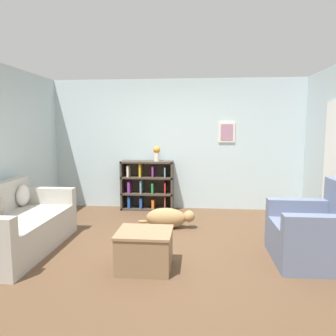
{
  "coord_description": "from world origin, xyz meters",
  "views": [
    {
      "loc": [
        0.44,
        -4.37,
        1.65
      ],
      "look_at": [
        0.0,
        0.4,
        1.05
      ],
      "focal_mm": 35.0,
      "sensor_mm": 36.0,
      "label": 1
    }
  ],
  "objects_px": {
    "dog": "(168,218)",
    "coffee_table": "(145,249)",
    "couch": "(13,227)",
    "vase": "(157,153)",
    "bookshelf": "(147,186)",
    "recliner_chair": "(318,234)"
  },
  "relations": [
    {
      "from": "couch",
      "to": "bookshelf",
      "type": "distance_m",
      "value": 2.79
    },
    {
      "from": "bookshelf",
      "to": "coffee_table",
      "type": "distance_m",
      "value": 2.83
    },
    {
      "from": "dog",
      "to": "vase",
      "type": "bearing_deg",
      "value": 105.69
    },
    {
      "from": "couch",
      "to": "recliner_chair",
      "type": "height_order",
      "value": "recliner_chair"
    },
    {
      "from": "couch",
      "to": "vase",
      "type": "bearing_deg",
      "value": 55.37
    },
    {
      "from": "recliner_chair",
      "to": "coffee_table",
      "type": "relative_size",
      "value": 1.57
    },
    {
      "from": "coffee_table",
      "to": "vase",
      "type": "height_order",
      "value": "vase"
    },
    {
      "from": "recliner_chair",
      "to": "couch",
      "type": "bearing_deg",
      "value": -179.99
    },
    {
      "from": "dog",
      "to": "vase",
      "type": "distance_m",
      "value": 1.58
    },
    {
      "from": "recliner_chair",
      "to": "dog",
      "type": "distance_m",
      "value": 2.29
    },
    {
      "from": "couch",
      "to": "coffee_table",
      "type": "bearing_deg",
      "value": -12.2
    },
    {
      "from": "bookshelf",
      "to": "couch",
      "type": "bearing_deg",
      "value": -120.88
    },
    {
      "from": "dog",
      "to": "coffee_table",
      "type": "bearing_deg",
      "value": -94.73
    },
    {
      "from": "couch",
      "to": "vase",
      "type": "relative_size",
      "value": 6.23
    },
    {
      "from": "couch",
      "to": "vase",
      "type": "height_order",
      "value": "vase"
    },
    {
      "from": "coffee_table",
      "to": "dog",
      "type": "distance_m",
      "value": 1.58
    },
    {
      "from": "bookshelf",
      "to": "dog",
      "type": "relative_size",
      "value": 1.09
    },
    {
      "from": "bookshelf",
      "to": "vase",
      "type": "relative_size",
      "value": 3.51
    },
    {
      "from": "bookshelf",
      "to": "recliner_chair",
      "type": "distance_m",
      "value": 3.45
    },
    {
      "from": "coffee_table",
      "to": "recliner_chair",
      "type": "bearing_deg",
      "value": 10.83
    },
    {
      "from": "dog",
      "to": "bookshelf",
      "type": "bearing_deg",
      "value": 114.02
    },
    {
      "from": "recliner_chair",
      "to": "coffee_table",
      "type": "distance_m",
      "value": 2.12
    }
  ]
}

